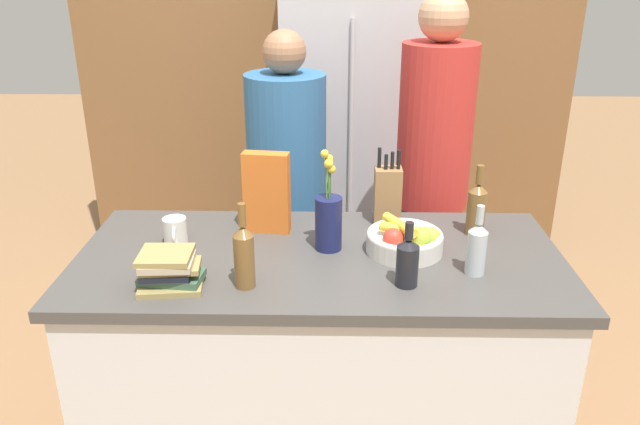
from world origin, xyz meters
TOP-DOWN VIEW (x-y plane):
  - kitchen_island at (0.00, 0.00)m, footprint 1.71×0.79m
  - back_wall_wood at (0.00, 1.76)m, footprint 2.91×0.12m
  - refrigerator at (0.20, 1.40)m, footprint 0.83×0.62m
  - fruit_bowl at (0.30, 0.03)m, footprint 0.27×0.27m
  - knife_block at (0.26, 0.30)m, footprint 0.10×0.09m
  - flower_vase at (0.03, 0.05)m, footprint 0.10×0.10m
  - cereal_box at (-0.20, 0.21)m, footprint 0.18×0.08m
  - coffee_mug at (-0.52, 0.08)m, footprint 0.09×0.13m
  - book_stack at (-0.47, -0.24)m, footprint 0.21×0.17m
  - bottle_oil at (0.28, -0.21)m, footprint 0.07×0.07m
  - bottle_vinegar at (0.58, 0.19)m, footprint 0.07×0.07m
  - bottle_wine at (-0.23, -0.23)m, footprint 0.07×0.07m
  - bottle_water at (0.52, -0.13)m, footprint 0.06×0.06m
  - person_at_sink at (-0.16, 0.71)m, footprint 0.36×0.36m
  - person_in_blue at (0.49, 0.67)m, footprint 0.32×0.32m

SIDE VIEW (x-z plane):
  - kitchen_island at x=0.00m, z-range 0.00..0.91m
  - person_at_sink at x=-0.16m, z-range 0.09..1.70m
  - fruit_bowl at x=0.30m, z-range 0.90..1.03m
  - coffee_mug at x=-0.52m, z-range 0.91..1.01m
  - book_stack at x=-0.47m, z-range 0.91..1.03m
  - refrigerator at x=0.20m, z-range 0.00..1.96m
  - bottle_oil at x=0.28m, z-range 0.89..1.11m
  - person_in_blue at x=0.49m, z-range 0.12..1.88m
  - bottle_water at x=0.52m, z-range 0.89..1.13m
  - bottle_vinegar at x=0.58m, z-range 0.88..1.16m
  - bottle_wine at x=-0.23m, z-range 0.88..1.17m
  - flower_vase at x=0.03m, z-range 0.84..1.21m
  - knife_block at x=0.26m, z-range 0.88..1.18m
  - cereal_box at x=-0.20m, z-range 0.91..1.22m
  - back_wall_wood at x=0.00m, z-range 0.00..2.60m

